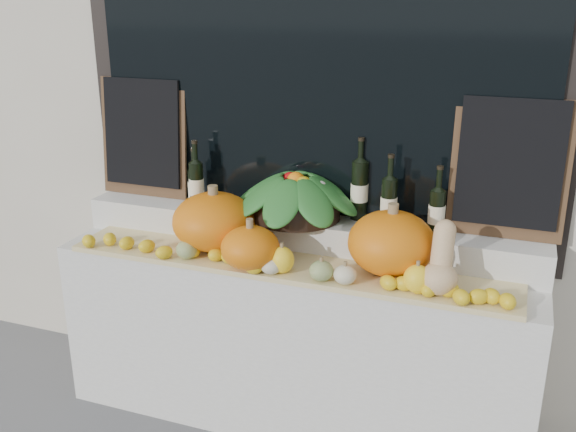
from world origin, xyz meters
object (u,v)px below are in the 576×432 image
(pumpkin_left, at_px, (214,221))
(wine_bottle_tall, at_px, (359,189))
(pumpkin_right, at_px, (391,243))
(butternut_squash, at_px, (441,264))
(produce_bowl, at_px, (296,195))

(pumpkin_left, bearing_deg, wine_bottle_tall, 24.29)
(pumpkin_right, xyz_separation_m, wine_bottle_tall, (-0.22, 0.28, 0.14))
(butternut_squash, distance_m, wine_bottle_tall, 0.62)
(pumpkin_left, height_order, wine_bottle_tall, wine_bottle_tall)
(pumpkin_left, distance_m, butternut_squash, 1.09)
(pumpkin_right, xyz_separation_m, produce_bowl, (-0.51, 0.19, 0.11))
(pumpkin_right, height_order, produce_bowl, produce_bowl)
(pumpkin_left, distance_m, pumpkin_right, 0.85)
(pumpkin_right, relative_size, produce_bowl, 0.58)
(pumpkin_left, distance_m, produce_bowl, 0.41)
(pumpkin_right, distance_m, wine_bottle_tall, 0.38)
(pumpkin_left, height_order, pumpkin_right, pumpkin_right)
(wine_bottle_tall, bearing_deg, pumpkin_right, -52.00)
(pumpkin_left, bearing_deg, pumpkin_right, 0.57)
(pumpkin_right, xyz_separation_m, butternut_squash, (0.23, -0.12, -0.02))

